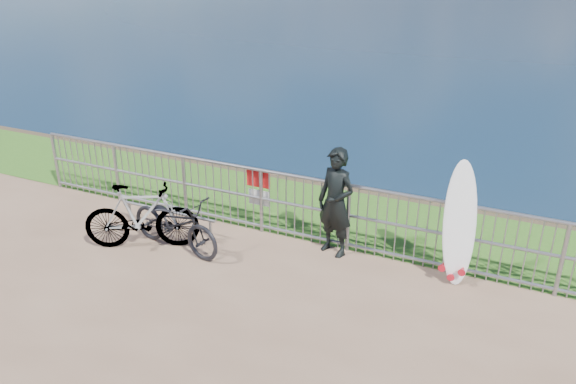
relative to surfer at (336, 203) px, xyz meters
The scene contains 7 objects.
grass_strip 1.73m from the surfer, 124.00° to the left, with size 120.00×120.00×0.00m, color #2A5C19.
railing 0.89m from the surfer, 169.73° to the left, with size 10.06×0.10×1.13m.
surfer is the anchor object (origin of this frame).
surfboard 1.81m from the surfer, ahead, with size 0.59×0.56×1.78m.
bicycle_near 2.51m from the surfer, 157.54° to the right, with size 0.61×1.74×0.91m, color black.
bicycle_far 3.02m from the surfer, 158.48° to the right, with size 0.50×1.78×1.07m, color black.
bike_rack 2.86m from the surfer, behind, with size 1.83×0.05×0.38m.
Camera 1 is at (3.41, -5.79, 4.38)m, focal length 35.00 mm.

